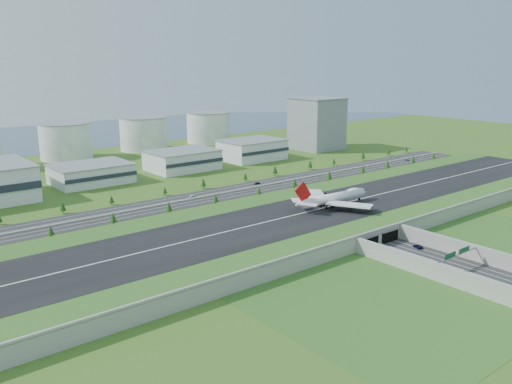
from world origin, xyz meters
TOP-DOWN VIEW (x-y plane):
  - ground at (0.00, 0.00)m, footprint 1200.00×1200.00m
  - airfield_deck at (0.00, -0.09)m, footprint 520.00×100.00m
  - underpass_road at (0.00, -99.42)m, footprint 38.80×120.40m
  - sign_gantry_near at (0.00, -95.04)m, footprint 38.70×0.70m
  - north_expressway at (0.00, 95.00)m, footprint 560.00×36.00m
  - tree_row at (27.56, 93.88)m, footprint 499.68×48.70m
  - hangar_mid_a at (-60.00, 190.00)m, footprint 58.00×42.00m
  - hangar_mid_b at (25.00, 190.00)m, footprint 58.00×42.00m
  - hangar_mid_c at (105.00, 190.00)m, footprint 58.00×42.00m
  - office_tower at (200.00, 195.00)m, footprint 46.00×46.00m
  - fuel_tank_b at (-35.00, 310.00)m, footprint 50.00×50.00m
  - fuel_tank_c at (50.00, 310.00)m, footprint 50.00×50.00m
  - fuel_tank_d at (135.00, 310.00)m, footprint 50.00×50.00m
  - bay_water at (0.00, 480.00)m, footprint 1200.00×260.00m
  - boeing_747 at (17.01, -0.21)m, footprint 61.89×58.40m
  - car_0 at (-7.89, -90.99)m, footprint 2.12×4.07m
  - car_1 at (-11.49, -115.34)m, footprint 2.91×4.57m
  - car_2 at (11.95, -65.80)m, footprint 4.49×6.62m
  - car_5 at (39.59, 102.13)m, footprint 5.21×3.22m
  - car_6 at (217.67, 88.44)m, footprint 5.52×3.22m
  - car_7 at (-22.50, 100.82)m, footprint 4.85×2.82m

SIDE VIEW (x-z plane):
  - ground at x=0.00m, z-range 0.00..0.00m
  - bay_water at x=0.00m, z-range 0.00..0.06m
  - north_expressway at x=0.00m, z-range 0.00..0.12m
  - car_7 at x=-22.50m, z-range 0.12..1.44m
  - car_0 at x=-7.89m, z-range 0.12..1.44m
  - car_1 at x=-11.49m, z-range 0.12..1.54m
  - car_6 at x=217.67m, z-range 0.12..1.57m
  - car_5 at x=39.59m, z-range 0.12..1.74m
  - car_2 at x=11.95m, z-range 0.12..1.81m
  - underpass_road at x=0.00m, z-range -0.57..7.43m
  - airfield_deck at x=0.00m, z-range -0.48..8.72m
  - tree_row at x=27.56m, z-range 0.49..8.88m
  - sign_gantry_near at x=0.00m, z-range 2.05..11.85m
  - hangar_mid_a at x=-60.00m, z-range 0.00..15.00m
  - hangar_mid_b at x=25.00m, z-range 0.00..17.00m
  - hangar_mid_c at x=105.00m, z-range 0.00..19.00m
  - boeing_747 at x=17.01m, z-range 3.89..23.01m
  - fuel_tank_b at x=-35.00m, z-range 0.00..35.00m
  - fuel_tank_c at x=50.00m, z-range 0.00..35.00m
  - fuel_tank_d at x=135.00m, z-range 0.00..35.00m
  - office_tower at x=200.00m, z-range 0.00..55.00m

